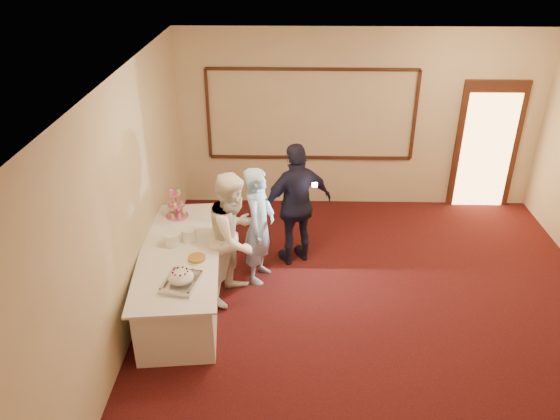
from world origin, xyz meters
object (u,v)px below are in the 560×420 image
object	(u,v)px
pavlova_tray	(181,279)
man	(259,225)
buffet_table	(182,276)
plate_stack_b	(189,235)
cupcake_stand	(176,206)
plate_stack_a	(172,239)
woman	(234,237)
tart	(197,259)
guest	(297,205)

from	to	relation	value
pavlova_tray	man	world-z (taller)	man
buffet_table	plate_stack_b	bearing A→B (deg)	71.54
cupcake_stand	plate_stack_b	world-z (taller)	cupcake_stand
plate_stack_a	woman	distance (m)	0.79
tart	cupcake_stand	bearing A→B (deg)	112.00
tart	man	distance (m)	1.05
cupcake_stand	tart	xyz separation A→B (m)	(0.45, -1.12, -0.14)
cupcake_stand	woman	xyz separation A→B (m)	(0.87, -0.73, -0.06)
pavlova_tray	cupcake_stand	xyz separation A→B (m)	(-0.36, 1.62, 0.08)
plate_stack_a	plate_stack_b	size ratio (longest dim) A/B	1.00
tart	woman	world-z (taller)	woman
plate_stack_b	tart	distance (m)	0.50
tart	woman	distance (m)	0.58
plate_stack_b	woman	distance (m)	0.59
cupcake_stand	guest	size ratio (longest dim) A/B	0.25
buffet_table	tart	size ratio (longest dim) A/B	10.66
pavlova_tray	plate_stack_a	xyz separation A→B (m)	(-0.27, 0.85, 0.01)
woman	pavlova_tray	bearing A→B (deg)	174.85
woman	guest	xyz separation A→B (m)	(0.80, 0.85, 0.03)
cupcake_stand	guest	xyz separation A→B (m)	(1.67, 0.13, -0.03)
pavlova_tray	plate_stack_b	world-z (taller)	pavlova_tray
plate_stack_a	man	bearing A→B (deg)	21.65
tart	woman	xyz separation A→B (m)	(0.42, 0.39, 0.08)
pavlova_tray	cupcake_stand	size ratio (longest dim) A/B	1.20
tart	man	xyz separation A→B (m)	(0.72, 0.77, 0.03)
pavlova_tray	guest	distance (m)	2.19
buffet_table	man	distance (m)	1.20
pavlova_tray	man	xyz separation A→B (m)	(0.81, 1.28, -0.02)
plate_stack_a	guest	bearing A→B (deg)	29.52
plate_stack_a	tart	world-z (taller)	plate_stack_a
cupcake_stand	plate_stack_a	bearing A→B (deg)	-83.79
tart	man	world-z (taller)	man
cupcake_stand	woman	world-z (taller)	woman
plate_stack_b	man	world-z (taller)	man
buffet_table	tart	distance (m)	0.53
woman	plate_stack_a	bearing A→B (deg)	117.86
tart	plate_stack_a	bearing A→B (deg)	136.78
tart	plate_stack_b	bearing A→B (deg)	109.81
plate_stack_a	guest	size ratio (longest dim) A/B	0.11
buffet_table	cupcake_stand	world-z (taller)	cupcake_stand
guest	plate_stack_a	bearing A→B (deg)	3.55
plate_stack_a	tart	bearing A→B (deg)	-43.22
woman	guest	world-z (taller)	guest
buffet_table	woman	xyz separation A→B (m)	(0.67, 0.18, 0.49)
man	woman	xyz separation A→B (m)	(-0.30, -0.38, 0.05)
man	guest	world-z (taller)	guest
tart	man	bearing A→B (deg)	47.28
pavlova_tray	man	distance (m)	1.52
cupcake_stand	plate_stack_a	xyz separation A→B (m)	(0.08, -0.77, -0.08)
pavlova_tray	plate_stack_a	size ratio (longest dim) A/B	2.71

